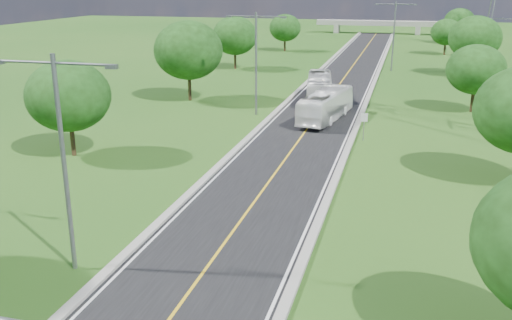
{
  "coord_description": "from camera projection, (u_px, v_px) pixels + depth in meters",
  "views": [
    {
      "loc": [
        8.4,
        -8.98,
        12.93
      ],
      "look_at": [
        0.32,
        21.3,
        3.0
      ],
      "focal_mm": 40.0,
      "sensor_mm": 36.0,
      "label": 1
    }
  ],
  "objects": [
    {
      "name": "curb_right",
      "position": [
        374.0,
        83.0,
        73.95
      ],
      "size": [
        0.5,
        150.0,
        0.22
      ],
      "primitive_type": "cube",
      "color": "gray",
      "rests_on": "ground"
    },
    {
      "name": "curb_left",
      "position": [
        309.0,
        80.0,
        76.04
      ],
      "size": [
        0.5,
        150.0,
        0.22
      ],
      "primitive_type": "cube",
      "color": "gray",
      "rests_on": "ground"
    },
    {
      "name": "tree_rd",
      "position": [
        475.0,
        38.0,
        78.47
      ],
      "size": [
        7.14,
        7.14,
        8.3
      ],
      "color": "black",
      "rests_on": "ground"
    },
    {
      "name": "speed_limit_sign",
      "position": [
        364.0,
        122.0,
        47.46
      ],
      "size": [
        0.55,
        0.09,
        2.4
      ],
      "color": "slate",
      "rests_on": "ground"
    },
    {
      "name": "tree_rf",
      "position": [
        459.0,
        21.0,
        118.94
      ],
      "size": [
        6.3,
        6.3,
        7.33
      ],
      "color": "black",
      "rests_on": "ground"
    },
    {
      "name": "ground",
      "position": [
        335.0,
        91.0,
        69.5
      ],
      "size": [
        260.0,
        260.0,
        0.0
      ],
      "primitive_type": "plane",
      "color": "#1E4B15",
      "rests_on": "ground"
    },
    {
      "name": "tree_rc",
      "position": [
        476.0,
        70.0,
        57.14
      ],
      "size": [
        5.88,
        5.88,
        6.84
      ],
      "color": "black",
      "rests_on": "ground"
    },
    {
      "name": "streetlight_mid_left",
      "position": [
        256.0,
        55.0,
        55.36
      ],
      "size": [
        5.9,
        0.25,
        10.0
      ],
      "color": "slate",
      "rests_on": "ground"
    },
    {
      "name": "tree_re",
      "position": [
        446.0,
        32.0,
        101.57
      ],
      "size": [
        5.46,
        5.46,
        6.35
      ],
      "color": "black",
      "rests_on": "ground"
    },
    {
      "name": "tree_ld",
      "position": [
        235.0,
        36.0,
        85.08
      ],
      "size": [
        6.72,
        6.72,
        7.82
      ],
      "color": "black",
      "rests_on": "ground"
    },
    {
      "name": "tree_lb",
      "position": [
        68.0,
        96.0,
        42.55
      ],
      "size": [
        6.3,
        6.3,
        7.33
      ],
      "color": "black",
      "rests_on": "ground"
    },
    {
      "name": "bus_outbound",
      "position": [
        326.0,
        105.0,
        54.32
      ],
      "size": [
        4.14,
        10.61,
        2.88
      ],
      "primitive_type": "imported",
      "rotation": [
        0.0,
        0.0,
        2.97
      ],
      "color": "white",
      "rests_on": "road"
    },
    {
      "name": "overpass",
      "position": [
        377.0,
        24.0,
        142.46
      ],
      "size": [
        30.0,
        3.0,
        3.2
      ],
      "color": "gray",
      "rests_on": "ground"
    },
    {
      "name": "bus_inbound",
      "position": [
        319.0,
        88.0,
        62.56
      ],
      "size": [
        4.12,
        11.1,
        3.02
      ],
      "primitive_type": "imported",
      "rotation": [
        0.0,
        0.0,
        0.15
      ],
      "color": "silver",
      "rests_on": "road"
    },
    {
      "name": "tree_le",
      "position": [
        285.0,
        28.0,
        106.75
      ],
      "size": [
        5.88,
        5.88,
        6.84
      ],
      "color": "black",
      "rests_on": "ground"
    },
    {
      "name": "streetlight_far_right",
      "position": [
        394.0,
        30.0,
        82.81
      ],
      "size": [
        5.9,
        0.25,
        10.0
      ],
      "color": "slate",
      "rests_on": "ground"
    },
    {
      "name": "tree_lc",
      "position": [
        188.0,
        50.0,
        62.29
      ],
      "size": [
        7.56,
        7.56,
        8.79
      ],
      "color": "black",
      "rests_on": "ground"
    },
    {
      "name": "streetlight_near_left",
      "position": [
        62.0,
        147.0,
        24.97
      ],
      "size": [
        5.9,
        0.25,
        10.0
      ],
      "color": "slate",
      "rests_on": "ground"
    },
    {
      "name": "road",
      "position": [
        341.0,
        82.0,
        75.02
      ],
      "size": [
        8.0,
        150.0,
        0.06
      ],
      "primitive_type": "cube",
      "color": "black",
      "rests_on": "ground"
    }
  ]
}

